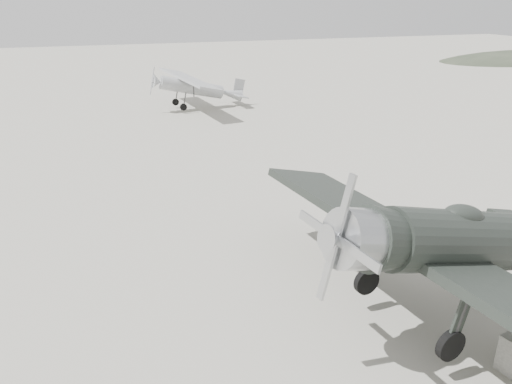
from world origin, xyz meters
TOP-DOWN VIEW (x-y plane):
  - ground at (0.00, 0.00)m, footprint 160.00×160.00m
  - lowwing_monoplane at (2.29, -3.98)m, footprint 9.46×13.21m
  - highwing_monoplane at (1.39, 23.99)m, footprint 7.22×10.15m

SIDE VIEW (x-z plane):
  - ground at x=0.00m, z-range 0.00..0.00m
  - highwing_monoplane at x=1.39m, z-range 0.36..3.23m
  - lowwing_monoplane at x=2.29m, z-range 0.12..4.37m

